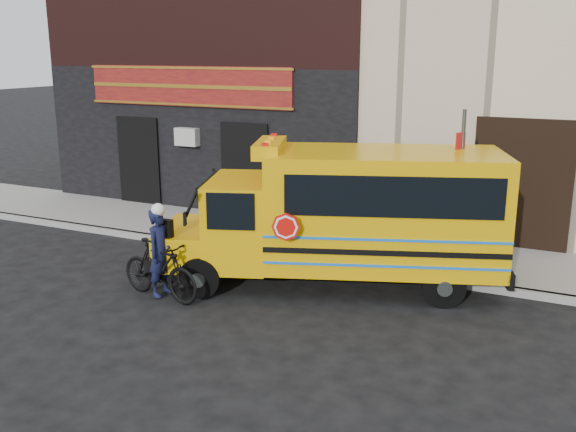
% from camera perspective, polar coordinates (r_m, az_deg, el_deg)
% --- Properties ---
extents(ground, '(120.00, 120.00, 0.00)m').
position_cam_1_polar(ground, '(12.11, -2.78, -7.96)').
color(ground, black).
rests_on(ground, ground).
extents(curb, '(40.00, 0.20, 0.15)m').
position_cam_1_polar(curb, '(14.28, 2.12, -4.07)').
color(curb, gray).
rests_on(curb, ground).
extents(sidewalk, '(40.00, 3.00, 0.15)m').
position_cam_1_polar(sidewalk, '(15.61, 4.29, -2.47)').
color(sidewalk, gray).
rests_on(sidewalk, ground).
extents(school_bus, '(7.21, 4.31, 2.92)m').
position_cam_1_polar(school_bus, '(12.72, 5.48, 0.27)').
color(school_bus, black).
rests_on(school_bus, ground).
extents(sign_pole, '(0.14, 0.29, 3.51)m').
position_cam_1_polar(sign_pole, '(13.29, 14.96, 2.29)').
color(sign_pole, '#3C433E').
rests_on(sign_pole, ground).
extents(bicycle, '(1.98, 0.86, 1.15)m').
position_cam_1_polar(bicycle, '(12.48, -11.35, -4.72)').
color(bicycle, black).
rests_on(bicycle, ground).
extents(cyclist, '(0.43, 0.63, 1.70)m').
position_cam_1_polar(cyclist, '(12.48, -11.28, -3.39)').
color(cyclist, black).
rests_on(cyclist, ground).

